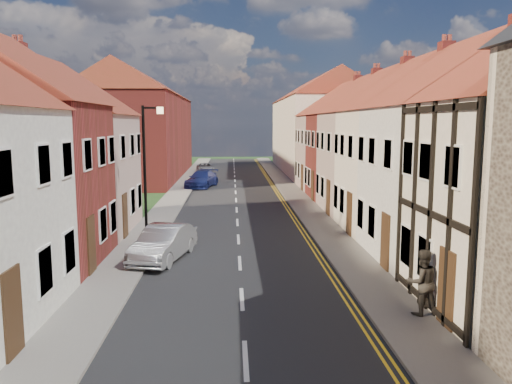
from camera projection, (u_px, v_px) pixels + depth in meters
name	position (u px, v px, depth m)	size (l,w,h in m)	color
road	(237.00, 210.00, 31.23)	(7.00, 90.00, 0.02)	black
pavement_left	(166.00, 210.00, 31.01)	(1.80, 90.00, 0.12)	gray
pavement_right	(306.00, 209.00, 31.43)	(1.80, 90.00, 0.12)	gray
cottage_r_white_near	(479.00, 147.00, 19.29)	(8.30, 6.00, 9.00)	white
cottage_r_cream_mid	(426.00, 142.00, 24.63)	(8.30, 5.20, 9.00)	white
cottage_r_pink	(391.00, 139.00, 29.97)	(8.30, 6.00, 9.00)	tan
cottage_r_white_far	(367.00, 136.00, 35.32)	(8.30, 5.20, 9.00)	maroon
cottage_r_cream_far	(349.00, 135.00, 40.66)	(8.30, 6.00, 9.00)	tan
cottage_l_pink	(45.00, 145.00, 24.09)	(8.30, 6.30, 8.80)	tan
block_right_far	(317.00, 124.00, 55.69)	(8.30, 24.20, 10.50)	white
block_left_far	(141.00, 124.00, 49.84)	(8.30, 24.20, 10.50)	maroon
lamppost	(147.00, 168.00, 20.67)	(0.88, 0.15, 6.00)	black
car_mid	(164.00, 243.00, 19.74)	(1.46, 4.18, 1.38)	gray
car_far	(202.00, 179.00, 42.25)	(1.94, 4.77, 1.38)	navy
car_distant	(205.00, 168.00, 54.80)	(1.75, 3.80, 1.06)	#94989B
pedestrian_right	(422.00, 282.00, 13.78)	(0.90, 0.70, 1.85)	#2A2621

